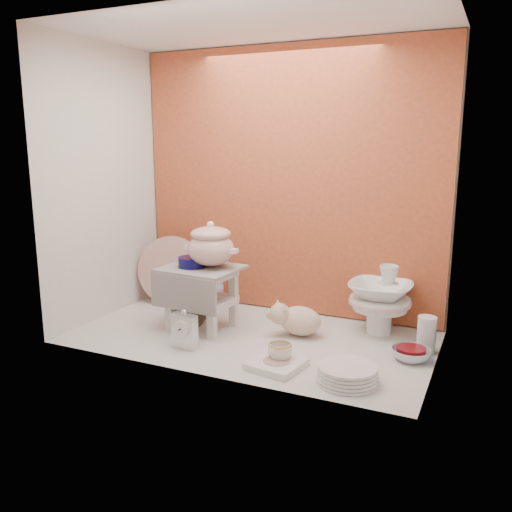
{
  "coord_description": "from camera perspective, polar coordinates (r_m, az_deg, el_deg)",
  "views": [
    {
      "loc": [
        1.11,
        -2.34,
        0.98
      ],
      "look_at": [
        0.02,
        0.02,
        0.42
      ],
      "focal_mm": 37.56,
      "sensor_mm": 36.0,
      "label": 1
    }
  ],
  "objects": [
    {
      "name": "lattice_dish",
      "position": [
        2.41,
        2.2,
        -11.45
      ],
      "size": [
        0.25,
        0.25,
        0.03
      ],
      "primitive_type": "cube",
      "rotation": [
        0.0,
        0.0,
        -0.17
      ],
      "color": "white",
      "rests_on": "ground"
    },
    {
      "name": "blue_white_vase",
      "position": [
        3.24,
        -5.73,
        -2.99
      ],
      "size": [
        0.33,
        0.33,
        0.27
      ],
      "primitive_type": "imported",
      "rotation": [
        0.0,
        0.0,
        0.33
      ],
      "color": "white",
      "rests_on": "ground"
    },
    {
      "name": "gold_rim_teacup",
      "position": [
        2.44,
        2.58,
        -10.2
      ],
      "size": [
        0.13,
        0.13,
        0.09
      ],
      "primitive_type": "imported",
      "rotation": [
        0.0,
        0.0,
        -0.27
      ],
      "color": "white",
      "rests_on": "teacup_saucer"
    },
    {
      "name": "ground",
      "position": [
        2.77,
        -0.56,
        -8.57
      ],
      "size": [
        1.8,
        1.8,
        0.0
      ],
      "primitive_type": "plane",
      "color": "silver",
      "rests_on": "ground"
    },
    {
      "name": "mantel_clock",
      "position": [
        2.61,
        -7.62,
        -7.75
      ],
      "size": [
        0.14,
        0.06,
        0.19
      ],
      "primitive_type": "cube",
      "rotation": [
        0.0,
        0.0,
        -0.12
      ],
      "color": "silver",
      "rests_on": "ground"
    },
    {
      "name": "floral_platter",
      "position": [
        3.29,
        -8.96,
        -1.53
      ],
      "size": [
        0.42,
        0.22,
        0.42
      ],
      "primitive_type": null,
      "rotation": [
        0.0,
        0.0,
        0.34
      ],
      "color": "beige",
      "rests_on": "ground"
    },
    {
      "name": "crystal_bowl",
      "position": [
        2.58,
        16.18,
        -10.04
      ],
      "size": [
        0.23,
        0.23,
        0.06
      ],
      "primitive_type": "imported",
      "rotation": [
        0.0,
        0.0,
        0.33
      ],
      "color": "silver",
      "rests_on": "ground"
    },
    {
      "name": "niche_shell",
      "position": [
        2.75,
        1.04,
        11.12
      ],
      "size": [
        1.86,
        1.03,
        1.53
      ],
      "color": "#C95332",
      "rests_on": "ground"
    },
    {
      "name": "dinner_plate_stack",
      "position": [
        2.3,
        9.69,
        -12.26
      ],
      "size": [
        0.34,
        0.34,
        0.07
      ],
      "primitive_type": "cylinder",
      "rotation": [
        0.0,
        0.0,
        -0.42
      ],
      "color": "white",
      "rests_on": "ground"
    },
    {
      "name": "plush_pig",
      "position": [
        2.76,
        4.72,
        -6.84
      ],
      "size": [
        0.29,
        0.21,
        0.17
      ],
      "primitive_type": "ellipsoid",
      "rotation": [
        0.0,
        0.0,
        0.06
      ],
      "color": "beige",
      "rests_on": "ground"
    },
    {
      "name": "step_stool",
      "position": [
        2.86,
        -5.78,
        -4.44
      ],
      "size": [
        0.41,
        0.36,
        0.33
      ],
      "primitive_type": null,
      "rotation": [
        0.0,
        0.0,
        -0.06
      ],
      "color": "silver",
      "rests_on": "ground"
    },
    {
      "name": "lacquer_tray",
      "position": [
        2.85,
        -7.42,
        -5.28
      ],
      "size": [
        0.27,
        0.1,
        0.26
      ],
      "primitive_type": null,
      "rotation": [
        0.0,
        0.0,
        -0.03
      ],
      "color": "black",
      "rests_on": "ground"
    },
    {
      "name": "porcelain_tower",
      "position": [
        2.83,
        13.07,
        -4.48
      ],
      "size": [
        0.42,
        0.42,
        0.37
      ],
      "primitive_type": null,
      "rotation": [
        0.0,
        0.0,
        -0.37
      ],
      "color": "white",
      "rests_on": "ground"
    },
    {
      "name": "clear_glass_vase",
      "position": [
        2.67,
        17.69,
        -8.0
      ],
      "size": [
        0.11,
        0.11,
        0.18
      ],
      "primitive_type": "cylinder",
      "rotation": [
        0.0,
        0.0,
        0.31
      ],
      "color": "silver",
      "rests_on": "ground"
    },
    {
      "name": "teacup_saucer",
      "position": [
        2.46,
        2.56,
        -11.25
      ],
      "size": [
        0.17,
        0.17,
        0.01
      ],
      "primitive_type": "cylinder",
      "rotation": [
        0.0,
        0.0,
        0.1
      ],
      "color": "white",
      "rests_on": "ground"
    },
    {
      "name": "cobalt_bowl",
      "position": [
        2.82,
        -6.85,
        -0.64
      ],
      "size": [
        0.16,
        0.16,
        0.05
      ],
      "primitive_type": "cylinder",
      "rotation": [
        0.0,
        0.0,
        0.11
      ],
      "color": "#0B0944",
      "rests_on": "step_stool"
    },
    {
      "name": "soup_tureen",
      "position": [
        2.78,
        -4.84,
        1.25
      ],
      "size": [
        0.38,
        0.38,
        0.25
      ],
      "primitive_type": null,
      "rotation": [
        0.0,
        0.0,
        -0.41
      ],
      "color": "white",
      "rests_on": "step_stool"
    }
  ]
}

